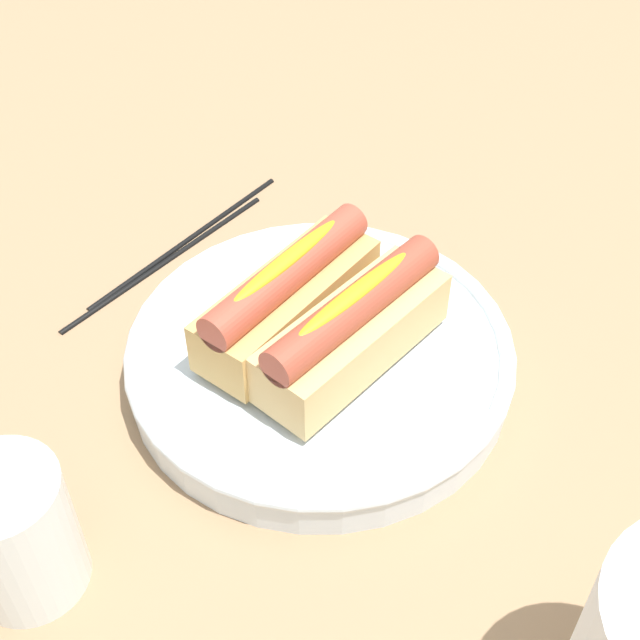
{
  "coord_description": "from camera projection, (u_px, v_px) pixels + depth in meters",
  "views": [
    {
      "loc": [
        0.25,
        0.34,
        0.47
      ],
      "look_at": [
        -0.02,
        0.01,
        0.05
      ],
      "focal_mm": 49.15,
      "sensor_mm": 36.0,
      "label": 1
    }
  ],
  "objects": [
    {
      "name": "serving_bowl",
      "position": [
        320.0,
        356.0,
        0.62
      ],
      "size": [
        0.27,
        0.27,
        0.03
      ],
      "color": "silver",
      "rests_on": "ground_plane"
    },
    {
      "name": "water_glass",
      "position": [
        18.0,
        538.0,
        0.49
      ],
      "size": [
        0.07,
        0.07,
        0.09
      ],
      "color": "white",
      "rests_on": "ground_plane"
    },
    {
      "name": "ground_plane",
      "position": [
        291.0,
        376.0,
        0.63
      ],
      "size": [
        2.4,
        2.4,
        0.0
      ],
      "primitive_type": "plane",
      "color": "#9E7A56"
    },
    {
      "name": "hotdog_front",
      "position": [
        288.0,
        295.0,
        0.6
      ],
      "size": [
        0.16,
        0.08,
        0.06
      ],
      "color": "tan",
      "rests_on": "serving_bowl"
    },
    {
      "name": "hotdog_back",
      "position": [
        353.0,
        329.0,
        0.58
      ],
      "size": [
        0.16,
        0.07,
        0.06
      ],
      "color": "#DBB270",
      "rests_on": "serving_bowl"
    },
    {
      "name": "chopstick_far",
      "position": [
        188.0,
        238.0,
        0.74
      ],
      "size": [
        0.22,
        0.05,
        0.01
      ],
      "primitive_type": "cylinder",
      "rotation": [
        0.0,
        1.57,
        0.21
      ],
      "color": "black",
      "rests_on": "ground_plane"
    },
    {
      "name": "chopstick_near",
      "position": [
        165.0,
        260.0,
        0.72
      ],
      "size": [
        0.22,
        0.05,
        0.01
      ],
      "primitive_type": "cylinder",
      "rotation": [
        0.0,
        1.57,
        0.19
      ],
      "color": "black",
      "rests_on": "ground_plane"
    }
  ]
}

